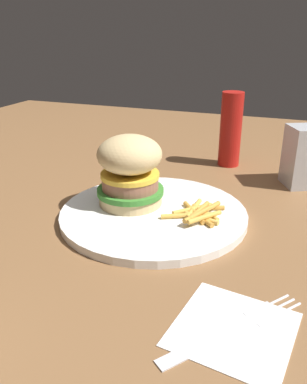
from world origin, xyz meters
TOP-DOWN VIEW (x-y plane):
  - ground_plane at (0.00, 0.00)m, footprint 1.60×1.60m
  - plate at (0.01, -0.02)m, footprint 0.28×0.28m
  - sandwich at (0.02, 0.02)m, footprint 0.10×0.10m
  - fries_pile at (0.01, -0.09)m, footprint 0.09×0.08m
  - napkin at (-0.19, -0.18)m, footprint 0.12×0.12m
  - fork at (-0.19, -0.18)m, footprint 0.15×0.12m
  - ketchup_bottle at (0.30, -0.08)m, footprint 0.04×0.04m

SIDE VIEW (x-z plane):
  - ground_plane at x=0.00m, z-range 0.00..0.00m
  - napkin at x=-0.19m, z-range 0.00..0.00m
  - fork at x=-0.19m, z-range 0.00..0.01m
  - plate at x=0.01m, z-range 0.00..0.01m
  - fries_pile at x=0.01m, z-range 0.01..0.02m
  - sandwich at x=0.02m, z-range 0.01..0.12m
  - ketchup_bottle at x=0.30m, z-range 0.00..0.15m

